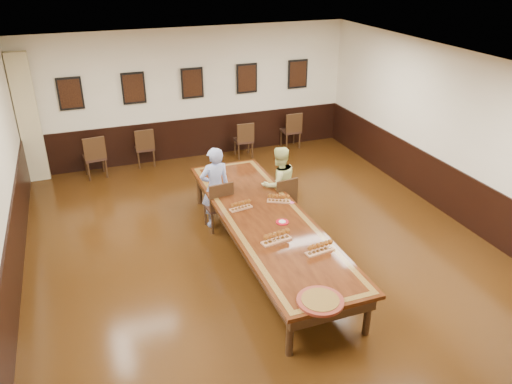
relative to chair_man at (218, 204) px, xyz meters
name	(u,v)px	position (x,y,z in m)	size (l,w,h in m)	color
floor	(266,256)	(0.50, -1.23, -0.51)	(8.00, 10.00, 0.02)	black
ceiling	(268,71)	(0.50, -1.23, 2.71)	(8.00, 10.00, 0.02)	white
wall_back	(192,95)	(0.50, 3.78, 1.10)	(8.00, 0.02, 3.20)	#EEE5C7
wall_right	(467,141)	(4.51, -1.23, 1.10)	(0.02, 10.00, 3.20)	#EEE5C7
chair_man	(218,204)	(0.00, 0.00, 0.00)	(0.47, 0.51, 1.00)	#311E16
chair_woman	(281,199)	(1.23, -0.17, -0.02)	(0.45, 0.49, 0.96)	#311E16
spare_chair_a	(94,156)	(-2.00, 3.30, 0.01)	(0.48, 0.53, 1.03)	#311E16
spare_chair_b	(144,146)	(-0.81, 3.60, -0.02)	(0.45, 0.49, 0.96)	#311E16
spare_chair_c	(244,139)	(1.65, 3.29, -0.03)	(0.44, 0.48, 0.94)	#311E16
spare_chair_d	(291,129)	(3.05, 3.49, -0.01)	(0.46, 0.50, 0.98)	#311E16
person_man	(215,188)	(-0.01, 0.11, 0.30)	(0.58, 0.38, 1.59)	#516DCB
person_woman	(279,184)	(1.21, -0.07, 0.25)	(0.75, 0.58, 1.50)	#E7EF95
pink_phone	(290,202)	(1.10, -0.85, 0.26)	(0.07, 0.14, 0.01)	#E64C99
curtain	(28,119)	(-3.25, 3.59, 0.95)	(0.45, 0.18, 2.90)	beige
wainscoting	(266,230)	(0.50, -1.23, 0.00)	(8.00, 10.00, 1.00)	black
conference_table	(266,225)	(0.50, -1.23, 0.11)	(1.40, 5.00, 0.76)	black
posters	(192,83)	(0.50, 3.71, 1.40)	(6.14, 0.04, 0.74)	black
flight_a	(241,205)	(0.20, -0.79, 0.32)	(0.42, 0.19, 0.15)	#AA7047
flight_b	(279,198)	(0.91, -0.77, 0.32)	(0.43, 0.31, 0.16)	#AA7047
flight_c	(277,237)	(0.36, -2.00, 0.34)	(0.51, 0.23, 0.18)	#AA7047
flight_d	(320,248)	(0.86, -2.50, 0.33)	(0.47, 0.20, 0.17)	#AA7047
red_plate_grp	(282,222)	(0.68, -1.49, 0.26)	(0.21, 0.21, 0.03)	#AD0B18
carved_platter	(320,301)	(0.33, -3.55, 0.27)	(0.66, 0.66, 0.05)	maroon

